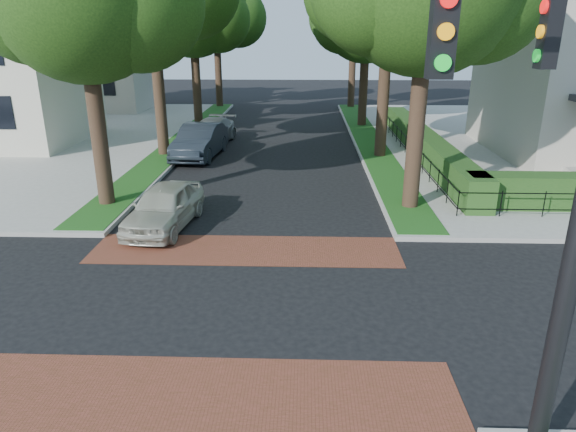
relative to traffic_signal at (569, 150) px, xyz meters
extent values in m
plane|color=black|center=(-4.89, 4.41, -4.71)|extent=(120.00, 120.00, 0.00)
cube|color=brown|center=(-4.89, 7.61, -4.70)|extent=(9.00, 2.20, 0.01)
cube|color=brown|center=(-4.89, 1.21, -4.70)|extent=(9.00, 2.20, 0.01)
cube|color=#194814|center=(0.51, 23.51, -4.55)|extent=(1.60, 29.80, 0.02)
cube|color=#194814|center=(-10.29, 23.51, -4.55)|extent=(1.60, 29.80, 0.02)
cylinder|color=black|center=(0.61, 11.41, -0.88)|extent=(0.56, 0.56, 7.35)
cylinder|color=black|center=(0.61, 19.41, -0.71)|extent=(0.56, 0.56, 7.70)
cylinder|color=black|center=(0.61, 28.41, -1.23)|extent=(0.56, 0.56, 6.65)
sphere|color=#1A360E|center=(0.61, 28.41, 2.28)|extent=(5.80, 5.80, 5.80)
sphere|color=#1A360E|center=(2.21, 28.71, 1.88)|extent=(4.35, 4.35, 4.35)
sphere|color=#1A360E|center=(-0.84, 28.21, 1.98)|extent=(4.06, 4.06, 4.06)
sphere|color=#1A360E|center=(0.71, 29.86, 2.78)|extent=(3.77, 3.77, 3.77)
cylinder|color=black|center=(0.61, 37.41, -1.06)|extent=(0.56, 0.56, 7.00)
sphere|color=#1A360E|center=(0.61, 37.41, 2.64)|extent=(6.00, 6.00, 6.00)
sphere|color=#1A360E|center=(2.26, 37.71, 2.24)|extent=(4.50, 4.50, 4.50)
sphere|color=#1A360E|center=(-0.89, 37.21, 2.34)|extent=(4.20, 4.20, 4.20)
sphere|color=#1A360E|center=(0.71, 38.91, 3.14)|extent=(3.90, 3.90, 3.90)
cylinder|color=black|center=(-10.39, 11.41, -1.06)|extent=(0.56, 0.56, 7.00)
sphere|color=#1A360E|center=(-8.74, 11.71, 2.24)|extent=(4.50, 4.50, 4.50)
cylinder|color=black|center=(-10.39, 19.41, -0.53)|extent=(0.56, 0.56, 8.05)
cylinder|color=black|center=(-10.39, 28.41, -1.13)|extent=(0.56, 0.56, 6.86)
sphere|color=#1A360E|center=(-10.39, 28.41, 2.50)|extent=(5.60, 5.60, 5.60)
sphere|color=#1A360E|center=(-8.85, 28.71, 2.10)|extent=(4.20, 4.20, 4.20)
sphere|color=#1A360E|center=(-11.79, 28.21, 2.20)|extent=(3.92, 3.92, 3.92)
sphere|color=#1A360E|center=(-10.29, 29.81, 3.00)|extent=(3.64, 3.64, 3.64)
cylinder|color=black|center=(-10.39, 37.41, -0.99)|extent=(0.56, 0.56, 7.14)
sphere|color=#1A360E|center=(-10.39, 37.41, 2.79)|extent=(6.20, 6.20, 6.20)
sphere|color=#1A360E|center=(-8.68, 37.71, 2.39)|extent=(4.65, 4.65, 4.65)
sphere|color=#1A360E|center=(-11.94, 37.21, 2.49)|extent=(4.34, 4.34, 4.34)
sphere|color=#1A360E|center=(-10.29, 38.96, 3.29)|extent=(4.03, 4.03, 4.03)
cube|color=#1B4517|center=(2.81, 19.41, -3.96)|extent=(1.00, 18.00, 1.20)
cube|color=#B6B0A4|center=(-20.39, 36.41, -1.31)|extent=(9.00, 8.00, 6.50)
cube|color=black|center=(-1.69, -0.19, 1.34)|extent=(0.28, 0.22, 1.00)
cylinder|color=orange|center=(-1.69, -0.32, 1.34)|extent=(0.18, 0.05, 0.18)
cylinder|color=#0CB226|center=(-1.69, -0.32, 1.02)|extent=(0.18, 0.05, 0.18)
cube|color=black|center=(0.21, 1.51, 1.34)|extent=(0.22, 0.28, 1.00)
cylinder|color=red|center=(0.08, 1.51, 1.66)|extent=(0.05, 0.18, 0.18)
cylinder|color=orange|center=(0.08, 1.51, 1.34)|extent=(0.05, 0.18, 0.18)
cylinder|color=#0CB226|center=(0.08, 1.51, 1.02)|extent=(0.05, 0.18, 0.18)
imported|color=#B2B2A0|center=(-7.71, 9.41, -4.00)|extent=(2.15, 4.34, 1.42)
imported|color=black|center=(-8.49, 19.32, -3.87)|extent=(2.20, 5.22, 1.68)
imported|color=slate|center=(-8.49, 22.69, -4.01)|extent=(2.60, 5.00, 1.39)
camera|label=1|loc=(-3.17, -6.17, 1.34)|focal=32.00mm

